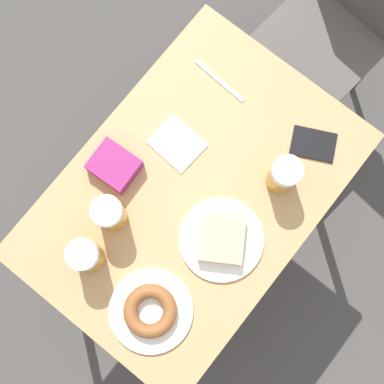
# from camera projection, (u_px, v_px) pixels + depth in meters

# --- Properties ---
(ground_plane) EXTENTS (8.00, 8.00, 0.00)m
(ground_plane) POSITION_uv_depth(u_px,v_px,m) (192.00, 224.00, 2.26)
(ground_plane) COLOR #474442
(table) EXTENTS (0.66, 0.96, 0.76)m
(table) POSITION_uv_depth(u_px,v_px,m) (192.00, 198.00, 1.59)
(table) COLOR tan
(table) RESTS_ON ground_plane
(chair) EXTENTS (0.44, 0.44, 0.86)m
(chair) POSITION_uv_depth(u_px,v_px,m) (343.00, 15.00, 1.87)
(chair) COLOR #514C47
(chair) RESTS_ON ground_plane
(plate_with_cake) EXTENTS (0.24, 0.24, 0.05)m
(plate_with_cake) POSITION_uv_depth(u_px,v_px,m) (222.00, 239.00, 1.47)
(plate_with_cake) COLOR white
(plate_with_cake) RESTS_ON table
(plate_with_donut) EXTENTS (0.23, 0.23, 0.05)m
(plate_with_donut) POSITION_uv_depth(u_px,v_px,m) (150.00, 311.00, 1.43)
(plate_with_donut) COLOR white
(plate_with_donut) RESTS_ON table
(beer_mug_left) EXTENTS (0.08, 0.08, 0.14)m
(beer_mug_left) POSITION_uv_depth(u_px,v_px,m) (86.00, 256.00, 1.41)
(beer_mug_left) COLOR #C68C23
(beer_mug_left) RESTS_ON table
(beer_mug_center) EXTENTS (0.08, 0.08, 0.14)m
(beer_mug_center) POSITION_uv_depth(u_px,v_px,m) (110.00, 214.00, 1.43)
(beer_mug_center) COLOR #C68C23
(beer_mug_center) RESTS_ON table
(beer_mug_right) EXTENTS (0.08, 0.08, 0.14)m
(beer_mug_right) POSITION_uv_depth(u_px,v_px,m) (284.00, 175.00, 1.45)
(beer_mug_right) COLOR #C68C23
(beer_mug_right) RESTS_ON table
(napkin_folded) EXTENTS (0.15, 0.12, 0.00)m
(napkin_folded) POSITION_uv_depth(u_px,v_px,m) (177.00, 144.00, 1.53)
(napkin_folded) COLOR white
(napkin_folded) RESTS_ON table
(fork) EXTENTS (0.19, 0.02, 0.00)m
(fork) POSITION_uv_depth(u_px,v_px,m) (219.00, 81.00, 1.57)
(fork) COLOR silver
(fork) RESTS_ON table
(passport_near_edge) EXTENTS (0.15, 0.13, 0.01)m
(passport_near_edge) POSITION_uv_depth(u_px,v_px,m) (313.00, 144.00, 1.53)
(passport_near_edge) COLOR black
(passport_near_edge) RESTS_ON table
(blue_pouch) EXTENTS (0.13, 0.11, 0.05)m
(blue_pouch) POSITION_uv_depth(u_px,v_px,m) (114.00, 166.00, 1.50)
(blue_pouch) COLOR #8C2366
(blue_pouch) RESTS_ON table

